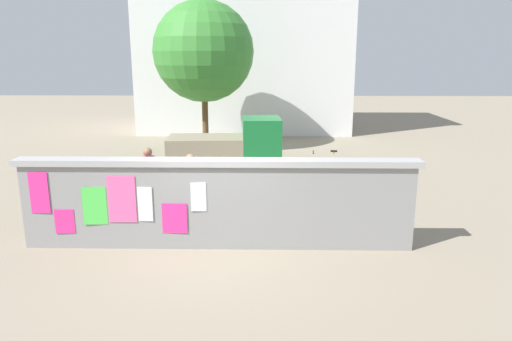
{
  "coord_description": "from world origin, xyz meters",
  "views": [
    {
      "loc": [
        0.93,
        -8.86,
        3.74
      ],
      "look_at": [
        0.74,
        1.44,
        1.24
      ],
      "focal_mm": 32.92,
      "sensor_mm": 36.0,
      "label": 1
    }
  ],
  "objects": [
    {
      "name": "ground",
      "position": [
        0.0,
        8.0,
        0.0
      ],
      "size": [
        60.0,
        60.0,
        0.0
      ],
      "primitive_type": "plane",
      "color": "gray"
    },
    {
      "name": "tree_roadside",
      "position": [
        -1.52,
        10.33,
        3.94
      ],
      "size": [
        4.01,
        4.01,
        5.95
      ],
      "color": "brown",
      "rests_on": "ground"
    },
    {
      "name": "person_bystander",
      "position": [
        -0.75,
        1.43,
        0.99
      ],
      "size": [
        0.45,
        0.45,
        1.62
      ],
      "color": "#BF6626",
      "rests_on": "ground"
    },
    {
      "name": "poster_wall",
      "position": [
        -0.01,
        -0.0,
        0.93
      ],
      "size": [
        7.92,
        0.42,
        1.81
      ],
      "color": "gray",
      "rests_on": "ground"
    },
    {
      "name": "bicycle_near",
      "position": [
        -2.61,
        3.73,
        0.36
      ],
      "size": [
        1.71,
        0.44,
        0.95
      ],
      "color": "black",
      "rests_on": "ground"
    },
    {
      "name": "motorcycle",
      "position": [
        1.73,
        2.46,
        0.46
      ],
      "size": [
        1.9,
        0.56,
        0.87
      ],
      "color": "black",
      "rests_on": "ground"
    },
    {
      "name": "building_background",
      "position": [
        -0.09,
        16.36,
        4.32
      ],
      "size": [
        10.74,
        5.99,
        8.6
      ],
      "color": "silver",
      "rests_on": "ground"
    },
    {
      "name": "person_walking",
      "position": [
        -1.89,
        2.16,
        0.99
      ],
      "size": [
        0.37,
        0.37,
        1.62
      ],
      "color": "#D83F72",
      "rests_on": "ground"
    },
    {
      "name": "auto_rickshaw_truck",
      "position": [
        -0.16,
        6.0,
        0.9
      ],
      "size": [
        3.69,
        1.72,
        1.85
      ],
      "color": "black",
      "rests_on": "ground"
    },
    {
      "name": "bicycle_far",
      "position": [
        2.9,
        5.3,
        0.36
      ],
      "size": [
        1.7,
        0.44,
        0.95
      ],
      "color": "black",
      "rests_on": "ground"
    }
  ]
}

